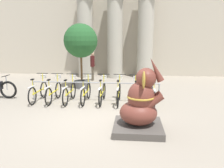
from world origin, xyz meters
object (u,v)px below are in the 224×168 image
object	(u,v)px
elephant_statue	(140,107)
person_pedestrian	(93,63)
bicycle_3	(86,92)
bicycle_4	(102,92)
potted_tree	(81,43)
bicycle_6	(136,93)
bicycle_5	(119,92)
bicycle_7	(153,94)
bicycle_1	(54,91)
bicycle_2	(70,92)
bicycle_0	(39,91)

from	to	relation	value
elephant_statue	person_pedestrian	size ratio (longest dim) A/B	1.17
bicycle_3	bicycle_4	size ratio (longest dim) A/B	1.00
person_pedestrian	bicycle_4	bearing A→B (deg)	-75.10
elephant_statue	person_pedestrian	world-z (taller)	elephant_statue
bicycle_4	elephant_statue	distance (m)	2.91
elephant_statue	potted_tree	world-z (taller)	potted_tree
bicycle_3	bicycle_6	xyz separation A→B (m)	(1.90, -0.05, 0.00)
bicycle_5	bicycle_4	bearing A→B (deg)	178.86
bicycle_6	bicycle_7	bearing A→B (deg)	-0.11
bicycle_7	potted_tree	bearing A→B (deg)	142.10
bicycle_6	potted_tree	world-z (taller)	potted_tree
bicycle_1	bicycle_4	distance (m)	1.90
bicycle_2	person_pedestrian	bearing A→B (deg)	89.25
bicycle_2	person_pedestrian	size ratio (longest dim) A/B	1.03
bicycle_1	person_pedestrian	world-z (taller)	person_pedestrian
bicycle_1	potted_tree	bearing A→B (deg)	78.49
bicycle_0	bicycle_7	bearing A→B (deg)	-0.66
person_pedestrian	potted_tree	world-z (taller)	potted_tree
bicycle_7	person_pedestrian	distance (m)	5.59
bicycle_7	elephant_statue	bearing A→B (deg)	-102.27
bicycle_0	elephant_statue	size ratio (longest dim) A/B	0.88
bicycle_1	bicycle_4	world-z (taller)	same
bicycle_3	person_pedestrian	world-z (taller)	person_pedestrian
potted_tree	bicycle_0	bearing A→B (deg)	-114.63
bicycle_5	potted_tree	bearing A→B (deg)	128.91
bicycle_1	person_pedestrian	xyz separation A→B (m)	(0.69, 4.58, 0.61)
bicycle_0	bicycle_2	bearing A→B (deg)	-2.11
bicycle_0	bicycle_3	size ratio (longest dim) A/B	1.00
bicycle_2	bicycle_1	bearing A→B (deg)	178.27
bicycle_2	bicycle_7	bearing A→B (deg)	-0.07
bicycle_2	bicycle_7	xyz separation A→B (m)	(3.17, -0.00, 0.00)
bicycle_6	person_pedestrian	size ratio (longest dim) A/B	1.03
potted_tree	elephant_statue	bearing A→B (deg)	-61.51
bicycle_5	bicycle_7	world-z (taller)	same
bicycle_6	bicycle_7	world-z (taller)	same
bicycle_1	bicycle_3	bearing A→B (deg)	1.38
bicycle_7	elephant_statue	xyz separation A→B (m)	(-0.54, -2.50, 0.26)
bicycle_6	person_pedestrian	distance (m)	5.26
bicycle_1	potted_tree	size ratio (longest dim) A/B	0.55
elephant_statue	person_pedestrian	bearing A→B (deg)	109.85
bicycle_0	person_pedestrian	xyz separation A→B (m)	(1.33, 4.56, 0.61)
elephant_statue	person_pedestrian	distance (m)	7.56
bicycle_0	bicycle_4	bearing A→B (deg)	0.42
bicycle_6	elephant_statue	world-z (taller)	elephant_statue
bicycle_2	bicycle_5	bearing A→B (deg)	1.59
bicycle_3	elephant_statue	bearing A→B (deg)	-52.01
bicycle_6	bicycle_2	bearing A→B (deg)	179.93
bicycle_7	person_pedestrian	bearing A→B (deg)	124.00
bicycle_4	bicycle_6	size ratio (longest dim) A/B	1.00
bicycle_2	potted_tree	xyz separation A→B (m)	(-0.12, 2.55, 1.82)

